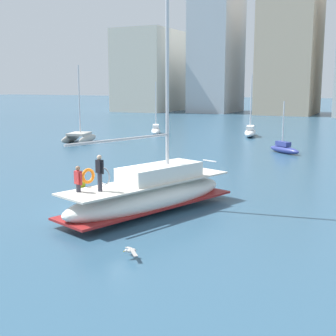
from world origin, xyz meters
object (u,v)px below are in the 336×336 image
at_px(moored_catamaran, 250,132).
at_px(moored_cutter_right, 284,148).
at_px(moored_sloop_far, 79,137).
at_px(seagull, 131,251).
at_px(main_sailboat, 151,193).
at_px(mooring_buoy, 81,184).
at_px(moored_ketch_distant, 156,130).

bearing_deg(moored_catamaran, moored_cutter_right, -61.28).
distance_m(moored_sloop_far, moored_cutter_right, 20.99).
bearing_deg(moored_sloop_far, seagull, -50.45).
bearing_deg(main_sailboat, moored_cutter_right, 86.11).
relative_size(moored_cutter_right, mooring_buoy, 5.12).
xyz_separation_m(main_sailboat, moored_catamaran, (-4.98, 34.00, -0.34)).
bearing_deg(moored_catamaran, moored_sloop_far, -137.06).
bearing_deg(mooring_buoy, seagull, -45.40).
distance_m(main_sailboat, moored_catamaran, 34.37).
bearing_deg(moored_sloop_far, mooring_buoy, -53.21).
height_order(moored_sloop_far, mooring_buoy, moored_sloop_far).
distance_m(moored_sloop_far, seagull, 34.02).
bearing_deg(moored_cutter_right, seagull, -88.49).
distance_m(main_sailboat, seagull, 6.13).
height_order(moored_sloop_far, moored_ketch_distant, moored_sloop_far).
bearing_deg(moored_sloop_far, main_sailboat, -46.64).
xyz_separation_m(moored_sloop_far, moored_cutter_right, (20.93, 1.60, -0.18)).
height_order(moored_catamaran, seagull, moored_catamaran).
height_order(main_sailboat, mooring_buoy, main_sailboat).
height_order(main_sailboat, moored_catamaran, main_sailboat).
relative_size(seagull, mooring_buoy, 0.95).
bearing_deg(moored_ketch_distant, main_sailboat, -62.94).
xyz_separation_m(moored_ketch_distant, seagull, (18.32, -37.15, -0.22)).
distance_m(main_sailboat, moored_cutter_right, 22.23).
height_order(seagull, mooring_buoy, mooring_buoy).
xyz_separation_m(moored_cutter_right, seagull, (0.73, -27.84, -0.14)).
height_order(moored_sloop_far, moored_catamaran, moored_sloop_far).
relative_size(moored_sloop_far, moored_cutter_right, 1.74).
bearing_deg(moored_catamaran, moored_ketch_distant, -167.22).
bearing_deg(main_sailboat, moored_sloop_far, 133.36).
bearing_deg(seagull, main_sailboat, 111.59).
bearing_deg(main_sailboat, mooring_buoy, 154.83).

